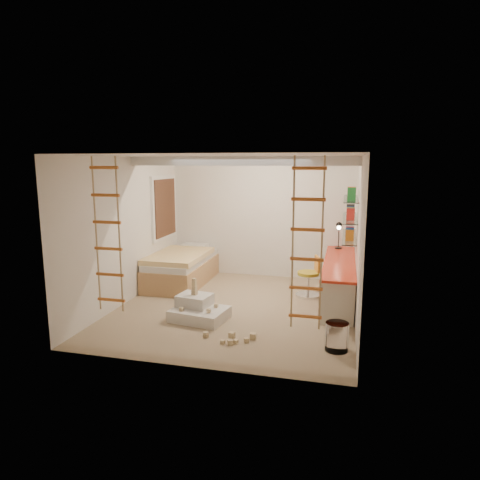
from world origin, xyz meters
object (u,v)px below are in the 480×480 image
(bed, at_px, (182,268))
(swivel_chair, at_px, (309,282))
(desk, at_px, (339,279))
(play_platform, at_px, (198,310))

(bed, xyz_separation_m, swivel_chair, (2.66, -0.27, -0.04))
(desk, distance_m, play_platform, 2.66)
(desk, bearing_deg, bed, 173.51)
(bed, relative_size, play_platform, 2.14)
(swivel_chair, height_order, play_platform, swivel_chair)
(bed, relative_size, swivel_chair, 2.58)
(desk, xyz_separation_m, swivel_chair, (-0.54, 0.10, -0.12))
(swivel_chair, bearing_deg, play_platform, -135.41)
(desk, relative_size, bed, 1.40)
(desk, height_order, bed, desk)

